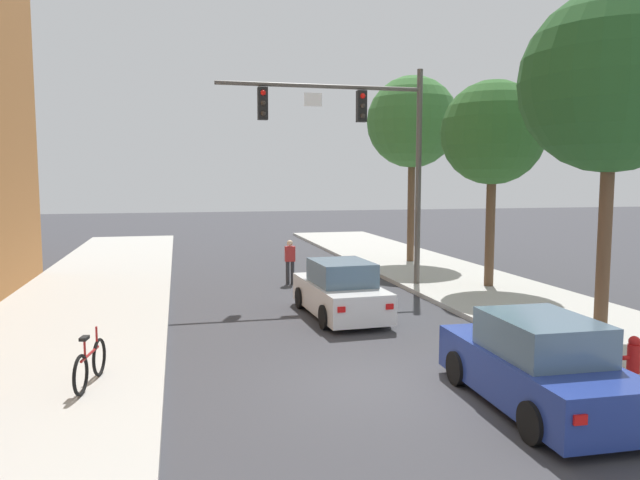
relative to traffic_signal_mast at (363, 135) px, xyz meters
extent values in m
plane|color=#38383D|center=(-2.56, -9.48, -5.37)|extent=(120.00, 120.00, 0.00)
cube|color=#B2AFA8|center=(-9.06, -9.48, -5.29)|extent=(5.00, 60.00, 0.15)
cylinder|color=#514C47|center=(2.04, 0.01, -1.47)|extent=(0.20, 0.20, 7.50)
cylinder|color=#514C47|center=(-1.48, 0.01, 1.58)|extent=(7.04, 0.14, 0.14)
cube|color=black|center=(-0.07, 0.01, 0.96)|extent=(0.32, 0.28, 1.05)
sphere|color=red|center=(-0.07, -0.14, 1.29)|extent=(0.18, 0.18, 0.18)
sphere|color=#2D2823|center=(-0.07, -0.14, 0.96)|extent=(0.18, 0.18, 0.18)
sphere|color=#2D2823|center=(-0.07, -0.14, 0.63)|extent=(0.18, 0.18, 0.18)
cube|color=black|center=(-3.45, 0.01, 0.96)|extent=(0.32, 0.28, 1.05)
sphere|color=red|center=(-3.45, -0.14, 1.29)|extent=(0.18, 0.18, 0.18)
sphere|color=#2D2823|center=(-3.45, -0.14, 0.96)|extent=(0.18, 0.18, 0.18)
sphere|color=#2D2823|center=(-3.45, -0.14, 0.63)|extent=(0.18, 0.18, 0.18)
cube|color=white|center=(-1.76, -0.01, 1.13)|extent=(0.60, 0.03, 0.44)
cube|color=silver|center=(-1.84, -3.76, -4.81)|extent=(1.89, 4.27, 0.80)
cube|color=slate|center=(-1.84, -3.91, -4.09)|extent=(1.59, 2.07, 0.64)
cylinder|color=black|center=(-2.71, -2.49, -5.05)|extent=(0.25, 0.65, 0.64)
cylinder|color=black|center=(-1.10, -2.42, -5.05)|extent=(0.25, 0.65, 0.64)
cylinder|color=black|center=(-2.59, -5.09, -5.05)|extent=(0.25, 0.65, 0.64)
cylinder|color=black|center=(-0.98, -5.02, -5.05)|extent=(0.25, 0.65, 0.64)
cube|color=red|center=(-2.38, -5.90, -4.69)|extent=(0.20, 0.05, 0.14)
cube|color=red|center=(-1.11, -5.84, -4.69)|extent=(0.20, 0.05, 0.14)
cube|color=navy|center=(-0.38, -11.06, -4.81)|extent=(1.80, 4.24, 0.80)
cube|color=slate|center=(-0.38, -11.21, -4.09)|extent=(1.55, 2.04, 0.64)
cylinder|color=black|center=(-1.15, -9.74, -5.05)|extent=(0.24, 0.65, 0.64)
cylinder|color=black|center=(0.46, -9.78, -5.05)|extent=(0.24, 0.65, 0.64)
cylinder|color=black|center=(-1.22, -12.34, -5.05)|extent=(0.24, 0.65, 0.64)
cylinder|color=black|center=(0.40, -12.38, -5.05)|extent=(0.24, 0.65, 0.64)
cube|color=red|center=(-1.07, -13.17, -4.69)|extent=(0.20, 0.04, 0.14)
cylinder|color=#333338|center=(-2.36, 1.64, -4.94)|extent=(0.14, 0.14, 0.85)
cylinder|color=#333338|center=(-2.18, 1.64, -4.94)|extent=(0.14, 0.14, 0.85)
cube|color=#B72D2D|center=(-2.27, 1.64, -4.24)|extent=(0.36, 0.22, 0.56)
sphere|color=beige|center=(-2.27, 1.64, -3.84)|extent=(0.22, 0.22, 0.22)
torus|color=black|center=(-7.76, -8.10, -4.86)|extent=(0.18, 0.72, 0.72)
torus|color=black|center=(-7.94, -9.13, -4.86)|extent=(0.18, 0.72, 0.72)
cylinder|color=maroon|center=(-7.85, -8.61, -4.64)|extent=(0.21, 0.94, 0.05)
cylinder|color=maroon|center=(-7.90, -8.87, -4.46)|extent=(0.04, 0.04, 0.35)
cylinder|color=maroon|center=(-7.78, -8.20, -4.44)|extent=(0.04, 0.04, 0.40)
cube|color=black|center=(-7.90, -8.87, -4.28)|extent=(0.16, 0.26, 0.06)
cylinder|color=red|center=(2.27, -10.28, -4.94)|extent=(0.24, 0.24, 0.55)
sphere|color=red|center=(2.27, -10.28, -4.61)|extent=(0.22, 0.22, 0.22)
cylinder|color=red|center=(2.09, -10.28, -4.92)|extent=(0.12, 0.09, 0.09)
cylinder|color=brown|center=(3.71, -7.51, -3.02)|extent=(0.32, 0.32, 4.40)
sphere|color=#235123|center=(3.71, -7.51, 0.78)|extent=(4.26, 4.26, 4.26)
cylinder|color=brown|center=(4.29, -1.06, -3.24)|extent=(0.32, 0.32, 3.96)
sphere|color=#2D6028|center=(4.29, -1.06, 0.08)|extent=(3.55, 3.55, 3.55)
cylinder|color=brown|center=(4.00, 5.50, -2.86)|extent=(0.32, 0.32, 4.72)
sphere|color=#387033|center=(4.00, 5.50, 1.01)|extent=(4.04, 4.04, 4.04)
camera|label=1|loc=(-6.24, -19.89, -1.47)|focal=33.75mm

